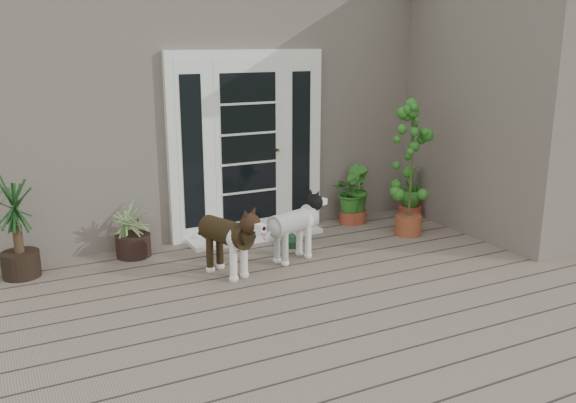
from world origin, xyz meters
name	(u,v)px	position (x,y,z in m)	size (l,w,h in m)	color
deck	(364,301)	(0.00, 0.40, 0.06)	(6.20, 4.60, 0.12)	#6B5B4C
house_main	(204,99)	(0.00, 4.65, 1.55)	(7.40, 4.00, 3.10)	#665E54
house_wing	(518,110)	(2.90, 1.50, 1.55)	(1.60, 2.40, 3.10)	#665E54
door_unit	(247,145)	(-0.20, 2.60, 1.19)	(1.90, 0.14, 2.15)	white
door_step	(256,235)	(-0.20, 2.40, 0.14)	(1.60, 0.40, 0.05)	white
brindle_dog	(227,244)	(-0.93, 1.44, 0.44)	(0.33, 0.77, 0.65)	#312411
white_dog	(293,232)	(-0.15, 1.53, 0.43)	(0.31, 0.73, 0.61)	white
spider_plant	(132,227)	(-1.63, 2.40, 0.45)	(0.61, 0.61, 0.65)	#7C8F58
yucca	(17,228)	(-2.75, 2.31, 0.62)	(0.69, 0.69, 1.00)	#123411
herb_a	(349,201)	(1.09, 2.40, 0.41)	(0.46, 0.46, 0.58)	#17511B
herb_b	(356,202)	(1.19, 2.40, 0.38)	(0.35, 0.35, 0.52)	#1E5317
herb_c	(411,198)	(1.93, 2.25, 0.39)	(0.35, 0.35, 0.55)	#184E16
sapling	(411,166)	(1.48, 1.69, 0.96)	(0.49, 0.49, 1.67)	#19581E
clog_left	(298,228)	(0.36, 2.38, 0.17)	(0.15, 0.33, 0.10)	#153519
clog_right	(291,241)	(0.04, 1.96, 0.17)	(0.15, 0.32, 0.10)	#13301C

